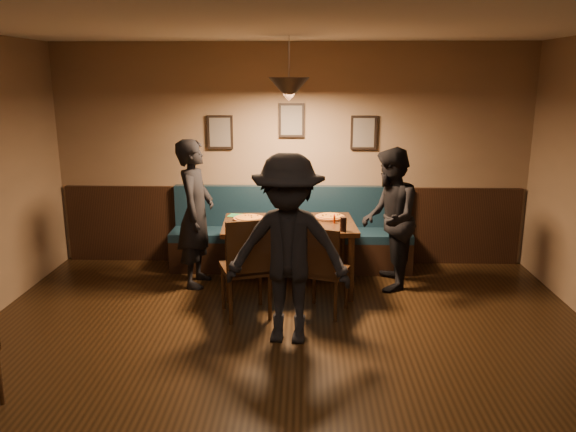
# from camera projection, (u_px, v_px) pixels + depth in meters

# --- Properties ---
(floor) EXTENTS (7.00, 7.00, 0.00)m
(floor) POSITION_uv_depth(u_px,v_px,m) (279.00, 412.00, 4.16)
(floor) COLOR black
(floor) RESTS_ON ground
(ceiling) EXTENTS (7.00, 7.00, 0.00)m
(ceiling) POSITION_uv_depth(u_px,v_px,m) (278.00, 7.00, 3.49)
(ceiling) COLOR silver
(ceiling) RESTS_ON ground
(wall_back) EXTENTS (6.00, 0.00, 6.00)m
(wall_back) POSITION_uv_depth(u_px,v_px,m) (292.00, 156.00, 7.22)
(wall_back) COLOR #8C704F
(wall_back) RESTS_ON ground
(wainscot) EXTENTS (5.88, 0.06, 1.00)m
(wainscot) POSITION_uv_depth(u_px,v_px,m) (291.00, 225.00, 7.41)
(wainscot) COLOR black
(wainscot) RESTS_ON ground
(booth_bench) EXTENTS (3.00, 0.60, 1.00)m
(booth_bench) POSITION_uv_depth(u_px,v_px,m) (291.00, 230.00, 7.15)
(booth_bench) COLOR #0F232D
(booth_bench) RESTS_ON ground
(picture_left) EXTENTS (0.32, 0.04, 0.42)m
(picture_left) POSITION_uv_depth(u_px,v_px,m) (220.00, 132.00, 7.15)
(picture_left) COLOR black
(picture_left) RESTS_ON wall_back
(picture_center) EXTENTS (0.32, 0.04, 0.42)m
(picture_center) POSITION_uv_depth(u_px,v_px,m) (292.00, 120.00, 7.08)
(picture_center) COLOR black
(picture_center) RESTS_ON wall_back
(picture_right) EXTENTS (0.32, 0.04, 0.42)m
(picture_right) POSITION_uv_depth(u_px,v_px,m) (364.00, 133.00, 7.09)
(picture_right) COLOR black
(picture_right) RESTS_ON wall_back
(pendant_lamp) EXTENTS (0.44, 0.44, 0.25)m
(pendant_lamp) POSITION_uv_depth(u_px,v_px,m) (289.00, 89.00, 6.03)
(pendant_lamp) COLOR black
(pendant_lamp) RESTS_ON ceiling
(dining_table) EXTENTS (1.53, 1.03, 0.79)m
(dining_table) POSITION_uv_depth(u_px,v_px,m) (289.00, 256.00, 6.47)
(dining_table) COLOR black
(dining_table) RESTS_ON floor
(chair_near_left) EXTENTS (0.59, 0.59, 1.05)m
(chair_near_left) POSITION_uv_depth(u_px,v_px,m) (245.00, 266.00, 5.74)
(chair_near_left) COLOR black
(chair_near_left) RESTS_ON floor
(chair_near_right) EXTENTS (0.54, 0.54, 0.95)m
(chair_near_right) POSITION_uv_depth(u_px,v_px,m) (325.00, 269.00, 5.80)
(chair_near_right) COLOR #311D0D
(chair_near_right) RESTS_ON floor
(diner_left) EXTENTS (0.46, 0.65, 1.71)m
(diner_left) POSITION_uv_depth(u_px,v_px,m) (196.00, 214.00, 6.51)
(diner_left) COLOR black
(diner_left) RESTS_ON floor
(diner_right) EXTENTS (0.69, 0.85, 1.62)m
(diner_right) POSITION_uv_depth(u_px,v_px,m) (389.00, 219.00, 6.43)
(diner_right) COLOR black
(diner_right) RESTS_ON floor
(diner_front) EXTENTS (1.19, 0.76, 1.74)m
(diner_front) POSITION_uv_depth(u_px,v_px,m) (288.00, 250.00, 5.10)
(diner_front) COLOR black
(diner_front) RESTS_ON floor
(pizza_a) EXTENTS (0.40, 0.40, 0.04)m
(pizza_a) POSITION_uv_depth(u_px,v_px,m) (249.00, 219.00, 6.48)
(pizza_a) COLOR orange
(pizza_a) RESTS_ON dining_table
(pizza_b) EXTENTS (0.50, 0.50, 0.04)m
(pizza_b) POSITION_uv_depth(u_px,v_px,m) (289.00, 224.00, 6.22)
(pizza_b) COLOR orange
(pizza_b) RESTS_ON dining_table
(pizza_c) EXTENTS (0.36, 0.36, 0.04)m
(pizza_c) POSITION_uv_depth(u_px,v_px,m) (330.00, 217.00, 6.55)
(pizza_c) COLOR orange
(pizza_c) RESTS_ON dining_table
(soda_glass) EXTENTS (0.07, 0.07, 0.15)m
(soda_glass) POSITION_uv_depth(u_px,v_px,m) (343.00, 224.00, 6.01)
(soda_glass) COLOR black
(soda_glass) RESTS_ON dining_table
(tabasco_bottle) EXTENTS (0.03, 0.03, 0.11)m
(tabasco_bottle) POSITION_uv_depth(u_px,v_px,m) (334.00, 219.00, 6.34)
(tabasco_bottle) COLOR #922004
(tabasco_bottle) RESTS_ON dining_table
(napkin_a) EXTENTS (0.19, 0.19, 0.01)m
(napkin_a) POSITION_uv_depth(u_px,v_px,m) (236.00, 216.00, 6.68)
(napkin_a) COLOR #1C6A38
(napkin_a) RESTS_ON dining_table
(napkin_b) EXTENTS (0.18, 0.18, 0.01)m
(napkin_b) POSITION_uv_depth(u_px,v_px,m) (235.00, 228.00, 6.15)
(napkin_b) COLOR #1D6D1F
(napkin_b) RESTS_ON dining_table
(cutlery_set) EXTENTS (0.19, 0.09, 0.00)m
(cutlery_set) POSITION_uv_depth(u_px,v_px,m) (286.00, 231.00, 6.03)
(cutlery_set) COLOR #B5B6BA
(cutlery_set) RESTS_ON dining_table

